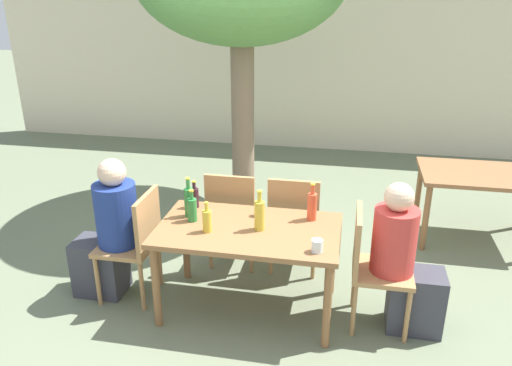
{
  "coord_description": "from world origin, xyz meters",
  "views": [
    {
      "loc": [
        0.71,
        -3.32,
        2.44
      ],
      "look_at": [
        0.0,
        0.3,
        0.97
      ],
      "focal_mm": 35.0,
      "sensor_mm": 36.0,
      "label": 1
    }
  ],
  "objects_px": {
    "dining_table_back": "(480,182)",
    "oil_cruet_2": "(207,220)",
    "green_bottle_0": "(192,209)",
    "dining_table_front": "(249,238)",
    "person_seated_0": "(109,236)",
    "patio_chair_1": "(371,262)",
    "patio_chair_2": "(233,213)",
    "green_bottle_5": "(189,201)",
    "drinking_glass_1": "(317,246)",
    "person_seated_1": "(405,267)",
    "wine_bottle_1": "(195,197)",
    "drinking_glass_0": "(259,210)",
    "oil_cruet_3": "(259,215)",
    "patio_chair_0": "(136,239)",
    "soda_bottle_4": "(312,206)",
    "patio_chair_3": "(294,218)"
  },
  "relations": [
    {
      "from": "patio_chair_0",
      "to": "drinking_glass_1",
      "type": "relative_size",
      "value": 10.24
    },
    {
      "from": "patio_chair_0",
      "to": "oil_cruet_3",
      "type": "relative_size",
      "value": 2.93
    },
    {
      "from": "dining_table_back",
      "to": "person_seated_0",
      "type": "bearing_deg",
      "value": -153.12
    },
    {
      "from": "patio_chair_2",
      "to": "oil_cruet_3",
      "type": "xyz_separation_m",
      "value": [
        0.37,
        -0.65,
        0.31
      ]
    },
    {
      "from": "drinking_glass_1",
      "to": "oil_cruet_3",
      "type": "bearing_deg",
      "value": 150.62
    },
    {
      "from": "person_seated_1",
      "to": "wine_bottle_1",
      "type": "relative_size",
      "value": 5.01
    },
    {
      "from": "person_seated_0",
      "to": "soda_bottle_4",
      "type": "relative_size",
      "value": 3.95
    },
    {
      "from": "dining_table_back",
      "to": "oil_cruet_2",
      "type": "bearing_deg",
      "value": -143.1
    },
    {
      "from": "dining_table_back",
      "to": "wine_bottle_1",
      "type": "bearing_deg",
      "value": -152.4
    },
    {
      "from": "person_seated_1",
      "to": "drinking_glass_0",
      "type": "height_order",
      "value": "person_seated_1"
    },
    {
      "from": "patio_chair_1",
      "to": "drinking_glass_0",
      "type": "height_order",
      "value": "patio_chair_1"
    },
    {
      "from": "person_seated_0",
      "to": "wine_bottle_1",
      "type": "height_order",
      "value": "person_seated_0"
    },
    {
      "from": "dining_table_front",
      "to": "green_bottle_5",
      "type": "xyz_separation_m",
      "value": [
        -0.5,
        0.12,
        0.21
      ]
    },
    {
      "from": "green_bottle_0",
      "to": "dining_table_back",
      "type": "bearing_deg",
      "value": 32.5
    },
    {
      "from": "patio_chair_3",
      "to": "person_seated_1",
      "type": "relative_size",
      "value": 0.79
    },
    {
      "from": "patio_chair_2",
      "to": "patio_chair_3",
      "type": "height_order",
      "value": "same"
    },
    {
      "from": "drinking_glass_1",
      "to": "dining_table_front",
      "type": "bearing_deg",
      "value": 153.88
    },
    {
      "from": "patio_chair_0",
      "to": "dining_table_front",
      "type": "bearing_deg",
      "value": 90.0
    },
    {
      "from": "patio_chair_1",
      "to": "drinking_glass_1",
      "type": "xyz_separation_m",
      "value": [
        -0.39,
        -0.26,
        0.24
      ]
    },
    {
      "from": "patio_chair_0",
      "to": "soda_bottle_4",
      "type": "distance_m",
      "value": 1.44
    },
    {
      "from": "person_seated_1",
      "to": "patio_chair_1",
      "type": "bearing_deg",
      "value": 90.0
    },
    {
      "from": "dining_table_front",
      "to": "dining_table_back",
      "type": "distance_m",
      "value": 2.58
    },
    {
      "from": "patio_chair_3",
      "to": "oil_cruet_2",
      "type": "distance_m",
      "value": 0.99
    },
    {
      "from": "soda_bottle_4",
      "to": "oil_cruet_3",
      "type": "bearing_deg",
      "value": -146.07
    },
    {
      "from": "dining_table_front",
      "to": "drinking_glass_0",
      "type": "bearing_deg",
      "value": 79.96
    },
    {
      "from": "drinking_glass_1",
      "to": "wine_bottle_1",
      "type": "bearing_deg",
      "value": 152.24
    },
    {
      "from": "green_bottle_0",
      "to": "oil_cruet_2",
      "type": "distance_m",
      "value": 0.23
    },
    {
      "from": "drinking_glass_1",
      "to": "patio_chair_1",
      "type": "bearing_deg",
      "value": 34.19
    },
    {
      "from": "patio_chair_2",
      "to": "green_bottle_5",
      "type": "relative_size",
      "value": 2.84
    },
    {
      "from": "dining_table_front",
      "to": "person_seated_0",
      "type": "bearing_deg",
      "value": -180.0
    },
    {
      "from": "oil_cruet_2",
      "to": "green_bottle_5",
      "type": "bearing_deg",
      "value": 132.66
    },
    {
      "from": "patio_chair_0",
      "to": "oil_cruet_2",
      "type": "height_order",
      "value": "oil_cruet_2"
    },
    {
      "from": "dining_table_front",
      "to": "wine_bottle_1",
      "type": "distance_m",
      "value": 0.62
    },
    {
      "from": "green_bottle_0",
      "to": "patio_chair_2",
      "type": "bearing_deg",
      "value": 73.58
    },
    {
      "from": "patio_chair_1",
      "to": "oil_cruet_2",
      "type": "bearing_deg",
      "value": 95.46
    },
    {
      "from": "patio_chair_1",
      "to": "wine_bottle_1",
      "type": "bearing_deg",
      "value": 78.62
    },
    {
      "from": "dining_table_front",
      "to": "wine_bottle_1",
      "type": "xyz_separation_m",
      "value": [
        -0.52,
        0.29,
        0.18
      ]
    },
    {
      "from": "soda_bottle_4",
      "to": "drinking_glass_0",
      "type": "height_order",
      "value": "soda_bottle_4"
    },
    {
      "from": "dining_table_back",
      "to": "patio_chair_1",
      "type": "relative_size",
      "value": 1.25
    },
    {
      "from": "soda_bottle_4",
      "to": "green_bottle_5",
      "type": "height_order",
      "value": "green_bottle_5"
    },
    {
      "from": "patio_chair_1",
      "to": "person_seated_0",
      "type": "height_order",
      "value": "person_seated_0"
    },
    {
      "from": "dining_table_front",
      "to": "oil_cruet_2",
      "type": "height_order",
      "value": "oil_cruet_2"
    },
    {
      "from": "person_seated_1",
      "to": "drinking_glass_1",
      "type": "height_order",
      "value": "person_seated_1"
    },
    {
      "from": "patio_chair_1",
      "to": "person_seated_1",
      "type": "xyz_separation_m",
      "value": [
        0.24,
        -0.0,
        -0.01
      ]
    },
    {
      "from": "patio_chair_1",
      "to": "patio_chair_2",
      "type": "xyz_separation_m",
      "value": [
        -1.21,
        0.64,
        0.0
      ]
    },
    {
      "from": "patio_chair_1",
      "to": "person_seated_0",
      "type": "distance_m",
      "value": 2.1
    },
    {
      "from": "person_seated_1",
      "to": "oil_cruet_3",
      "type": "relative_size",
      "value": 3.69
    },
    {
      "from": "oil_cruet_3",
      "to": "patio_chair_2",
      "type": "bearing_deg",
      "value": 119.35
    },
    {
      "from": "person_seated_1",
      "to": "wine_bottle_1",
      "type": "height_order",
      "value": "person_seated_1"
    },
    {
      "from": "patio_chair_2",
      "to": "soda_bottle_4",
      "type": "bearing_deg",
      "value": 151.38
    }
  ]
}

